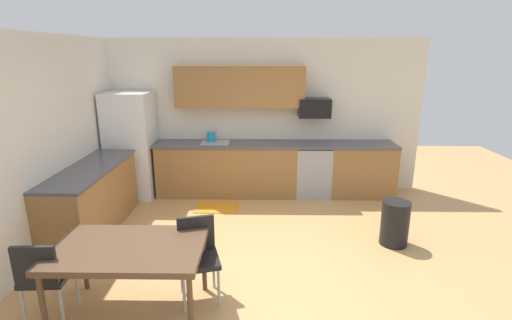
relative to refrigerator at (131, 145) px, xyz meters
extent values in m
plane|color=tan|center=(2.18, -2.22, -0.91)|extent=(12.00, 12.00, 0.00)
cube|color=silver|center=(2.18, 0.43, 0.44)|extent=(5.80, 0.10, 2.70)
cube|color=silver|center=(-0.47, -2.22, 0.44)|extent=(0.10, 5.80, 2.70)
cube|color=olive|center=(1.65, 0.08, -0.46)|extent=(2.43, 0.60, 0.90)
cube|color=olive|center=(4.02, 0.08, -0.46)|extent=(1.12, 0.60, 0.90)
cube|color=olive|center=(-0.12, -1.42, -0.46)|extent=(0.60, 2.00, 0.90)
cube|color=#4C4C51|center=(2.18, 0.08, 0.01)|extent=(4.80, 0.64, 0.04)
cube|color=#4C4C51|center=(-0.12, -1.42, 0.01)|extent=(0.64, 2.00, 0.04)
cube|color=olive|center=(1.88, 0.21, 0.99)|extent=(2.20, 0.34, 0.70)
cube|color=white|center=(0.00, 0.00, 0.00)|extent=(0.76, 0.70, 1.82)
cube|color=#999BA0|center=(3.16, 0.08, -0.47)|extent=(0.60, 0.60, 0.88)
cube|color=black|center=(3.16, 0.08, -0.01)|extent=(0.60, 0.60, 0.03)
cube|color=black|center=(3.16, 0.18, 0.63)|extent=(0.54, 0.36, 0.32)
cube|color=#A5A8AD|center=(1.45, 0.08, -0.03)|extent=(0.48, 0.40, 0.14)
cylinder|color=#B2B5BA|center=(1.45, 0.26, 0.13)|extent=(0.02, 0.02, 0.24)
cube|color=brown|center=(1.01, -3.21, -0.21)|extent=(1.40, 0.90, 0.06)
cylinder|color=brown|center=(0.37, -3.60, -0.58)|extent=(0.05, 0.05, 0.66)
cylinder|color=brown|center=(1.65, -3.60, -0.58)|extent=(0.05, 0.05, 0.66)
cylinder|color=brown|center=(0.37, -2.82, -0.58)|extent=(0.05, 0.05, 0.66)
cylinder|color=brown|center=(1.65, -2.82, -0.58)|extent=(0.05, 0.05, 0.66)
cube|color=black|center=(1.63, -2.99, -0.46)|extent=(0.49, 0.49, 0.05)
cube|color=black|center=(1.58, -2.82, -0.26)|extent=(0.38, 0.14, 0.40)
cylinder|color=#B2B2B7|center=(1.51, -3.20, -0.70)|extent=(0.03, 0.03, 0.42)
cylinder|color=#B2B2B7|center=(1.84, -3.11, -0.70)|extent=(0.03, 0.03, 0.42)
cylinder|color=#B2B2B7|center=(1.42, -2.88, -0.70)|extent=(0.03, 0.03, 0.42)
cylinder|color=#B2B2B7|center=(1.75, -2.78, -0.70)|extent=(0.03, 0.03, 0.42)
cube|color=black|center=(0.26, -3.28, -0.46)|extent=(0.42, 0.42, 0.05)
cube|color=black|center=(0.27, -3.46, -0.26)|extent=(0.38, 0.06, 0.40)
cylinder|color=#B2B2B7|center=(0.42, -3.10, -0.70)|extent=(0.03, 0.03, 0.42)
cylinder|color=#B2B2B7|center=(0.08, -3.12, -0.70)|extent=(0.03, 0.03, 0.42)
cylinder|color=#B2B2B7|center=(0.44, -3.44, -0.70)|extent=(0.03, 0.03, 0.42)
cylinder|color=#B2B2B7|center=(0.10, -3.46, -0.70)|extent=(0.03, 0.03, 0.42)
cylinder|color=black|center=(4.02, -1.77, -0.61)|extent=(0.36, 0.36, 0.60)
cube|color=orange|center=(1.53, -0.57, -0.90)|extent=(0.70, 0.50, 0.01)
cylinder|color=#198CBF|center=(1.37, 0.13, 0.11)|extent=(0.14, 0.14, 0.20)
camera|label=1|loc=(2.26, -6.41, 1.56)|focal=26.87mm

